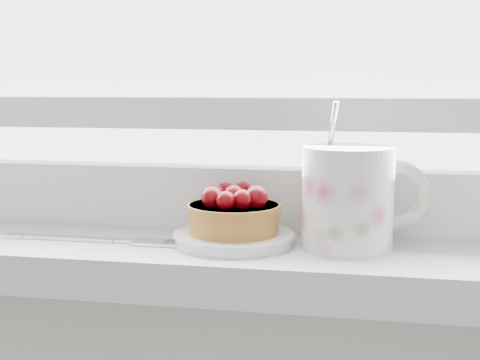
% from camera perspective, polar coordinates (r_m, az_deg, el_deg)
% --- Properties ---
extents(saucer, '(0.12, 0.12, 0.01)m').
position_cam_1_polar(saucer, '(0.69, -0.52, -5.01)').
color(saucer, silver).
rests_on(saucer, windowsill).
extents(raspberry_tart, '(0.10, 0.10, 0.05)m').
position_cam_1_polar(raspberry_tart, '(0.68, -0.50, -2.69)').
color(raspberry_tart, '#955C20').
rests_on(raspberry_tart, saucer).
extents(floral_mug, '(0.14, 0.11, 0.15)m').
position_cam_1_polar(floral_mug, '(0.67, 9.47, -1.34)').
color(floral_mug, silver).
rests_on(floral_mug, windowsill).
extents(fork, '(0.21, 0.03, 0.00)m').
position_cam_1_polar(fork, '(0.71, -11.99, -4.99)').
color(fork, silver).
rests_on(fork, windowsill).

